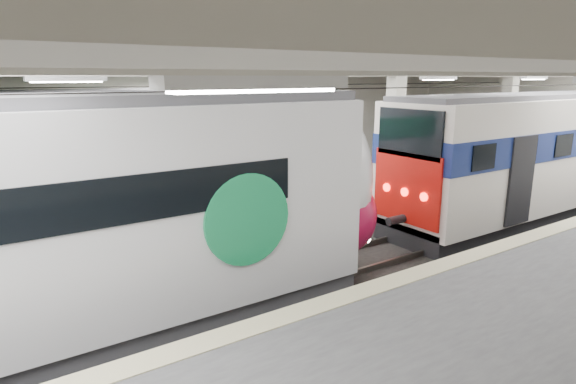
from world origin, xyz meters
TOP-DOWN VIEW (x-y plane):
  - station_hall at (0.00, -1.74)m, footprint 36.00×24.00m
  - modern_emu at (-6.04, -0.00)m, footprint 14.68×3.03m
  - older_rer at (9.10, 0.00)m, footprint 13.43×2.96m
  - far_train at (-6.74, 5.50)m, footprint 14.67×3.45m

SIDE VIEW (x-z plane):
  - modern_emu at x=-6.04m, z-range -0.04..4.65m
  - older_rer at x=9.10m, z-range 0.11..4.54m
  - far_train at x=-6.74m, z-range 0.08..4.71m
  - station_hall at x=0.00m, z-range 0.37..6.12m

